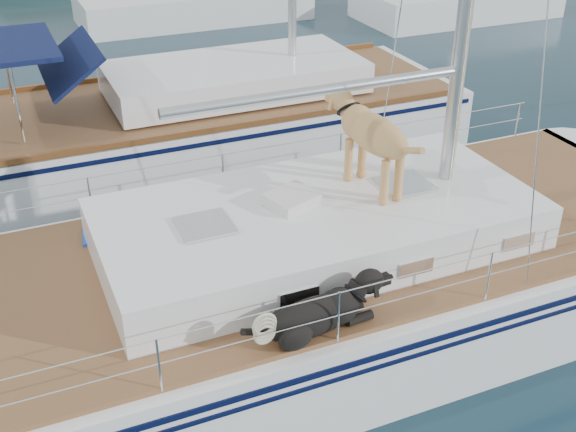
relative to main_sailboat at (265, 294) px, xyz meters
name	(u,v)px	position (x,y,z in m)	size (l,w,h in m)	color
ground	(258,340)	(-0.11, 0.01, -0.69)	(120.00, 120.00, 0.00)	black
main_sailboat	(265,294)	(0.00, 0.00, 0.00)	(12.00, 3.80, 14.01)	white
neighbor_sailboat	(183,125)	(0.64, 5.87, -0.06)	(11.00, 3.50, 13.30)	white
bg_boat_center	(193,5)	(3.89, 16.01, -0.24)	(7.20, 3.00, 11.65)	white
bg_boat_east	(456,2)	(11.89, 13.01, -0.23)	(6.40, 3.00, 11.65)	white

